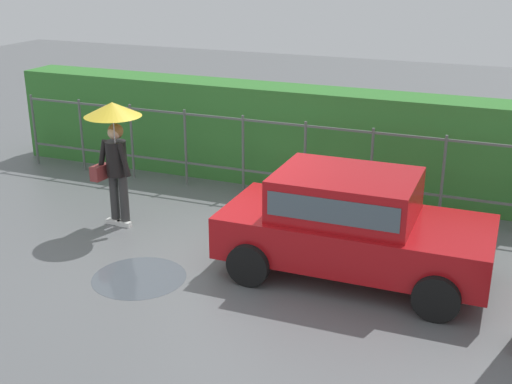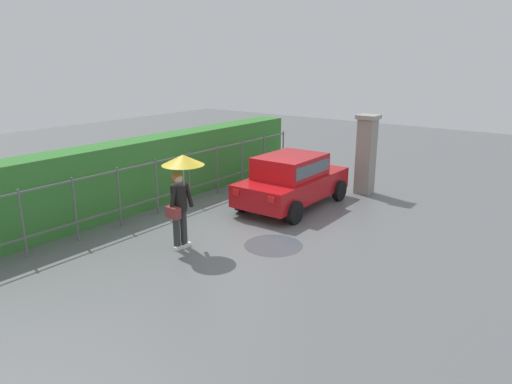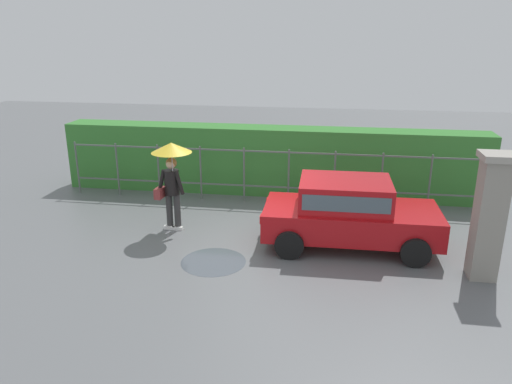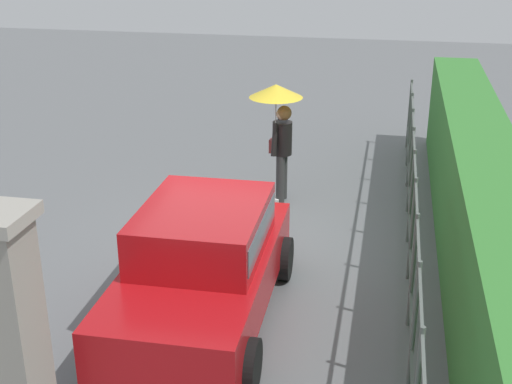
{
  "view_description": "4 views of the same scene",
  "coord_description": "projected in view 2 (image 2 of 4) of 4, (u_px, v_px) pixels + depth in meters",
  "views": [
    {
      "loc": [
        4.0,
        -8.23,
        4.31
      ],
      "look_at": [
        0.37,
        0.52,
        0.88
      ],
      "focal_mm": 46.67,
      "sensor_mm": 36.0,
      "label": 1
    },
    {
      "loc": [
        -8.77,
        -6.7,
        4.07
      ],
      "look_at": [
        0.13,
        0.01,
        0.86
      ],
      "focal_mm": 32.83,
      "sensor_mm": 36.0,
      "label": 2
    },
    {
      "loc": [
        1.53,
        -9.87,
        4.47
      ],
      "look_at": [
        -0.1,
        0.47,
        1.01
      ],
      "focal_mm": 34.35,
      "sensor_mm": 36.0,
      "label": 3
    },
    {
      "loc": [
        9.18,
        2.24,
        4.68
      ],
      "look_at": [
        0.03,
        0.4,
        0.96
      ],
      "focal_mm": 48.47,
      "sensor_mm": 36.0,
      "label": 4
    }
  ],
  "objects": [
    {
      "name": "gate_pillar",
      "position": [
        366.0,
        154.0,
        14.25
      ],
      "size": [
        0.6,
        0.6,
        2.42
      ],
      "color": "gray",
      "rests_on": "ground"
    },
    {
      "name": "ground_plane",
      "position": [
        253.0,
        226.0,
        11.73
      ],
      "size": [
        40.0,
        40.0,
        0.0
      ],
      "primitive_type": "plane",
      "color": "slate"
    },
    {
      "name": "puddle_near",
      "position": [
        273.0,
        245.0,
        10.52
      ],
      "size": [
        1.33,
        1.33,
        0.0
      ],
      "primitive_type": "cylinder",
      "color": "#4C545B",
      "rests_on": "ground"
    },
    {
      "name": "fence_section",
      "position": [
        173.0,
        180.0,
        12.9
      ],
      "size": [
        10.93,
        0.05,
        1.5
      ],
      "color": "#59605B",
      "rests_on": "ground"
    },
    {
      "name": "car",
      "position": [
        292.0,
        179.0,
        13.08
      ],
      "size": [
        3.76,
        1.9,
        1.48
      ],
      "rotation": [
        0.0,
        0.0,
        0.01
      ],
      "color": "#B71116",
      "rests_on": "ground"
    },
    {
      "name": "hedge_row",
      "position": [
        152.0,
        171.0,
        13.38
      ],
      "size": [
        11.88,
        0.9,
        1.9
      ],
      "primitive_type": "cube",
      "color": "#387F33",
      "rests_on": "ground"
    },
    {
      "name": "pedestrian",
      "position": [
        181.0,
        181.0,
        9.97
      ],
      "size": [
        0.91,
        0.91,
        2.1
      ],
      "rotation": [
        0.0,
        0.0,
        -1.66
      ],
      "color": "#333333",
      "rests_on": "ground"
    }
  ]
}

